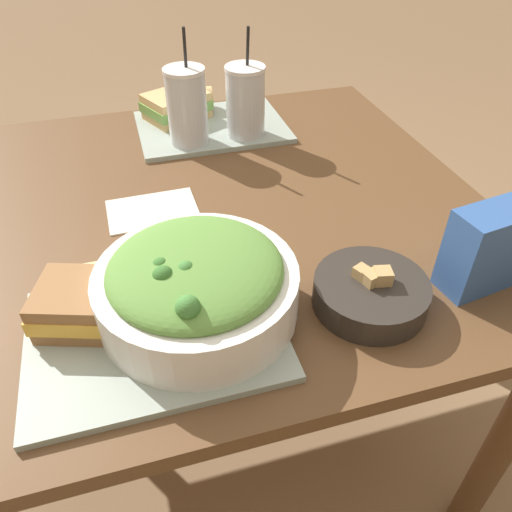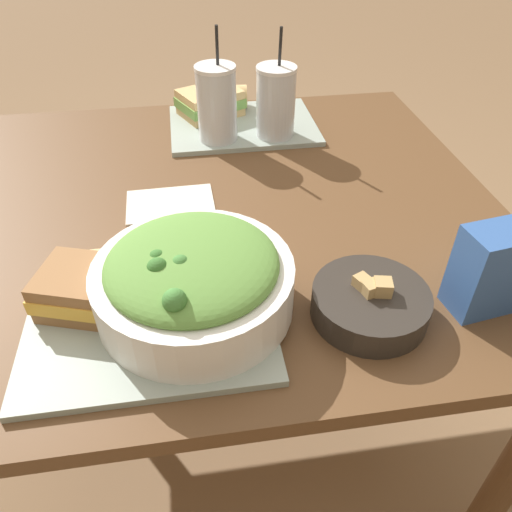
% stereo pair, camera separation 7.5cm
% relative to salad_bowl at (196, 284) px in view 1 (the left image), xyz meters
% --- Properties ---
extents(ground_plane, '(12.00, 12.00, 0.00)m').
position_rel_salad_bowl_xyz_m(ground_plane, '(0.03, 0.30, -0.78)').
color(ground_plane, '#846647').
extents(dining_table, '(1.18, 1.02, 0.71)m').
position_rel_salad_bowl_xyz_m(dining_table, '(0.03, 0.30, -0.16)').
color(dining_table, brown).
rests_on(dining_table, ground_plane).
extents(tray_near, '(0.36, 0.27, 0.01)m').
position_rel_salad_bowl_xyz_m(tray_near, '(-0.07, -0.02, -0.06)').
color(tray_near, '#99A89E').
rests_on(tray_near, dining_table).
extents(tray_far, '(0.36, 0.27, 0.01)m').
position_rel_salad_bowl_xyz_m(tray_far, '(0.16, 0.63, -0.06)').
color(tray_far, '#99A89E').
rests_on(tray_far, dining_table).
extents(salad_bowl, '(0.29, 0.29, 0.12)m').
position_rel_salad_bowl_xyz_m(salad_bowl, '(0.00, 0.00, 0.00)').
color(salad_bowl, white).
rests_on(salad_bowl, tray_near).
extents(soup_bowl, '(0.18, 0.18, 0.07)m').
position_rel_salad_bowl_xyz_m(soup_bowl, '(0.26, -0.05, -0.04)').
color(soup_bowl, '#2D2823').
rests_on(soup_bowl, dining_table).
extents(sandwich_near, '(0.17, 0.15, 0.06)m').
position_rel_salad_bowl_xyz_m(sandwich_near, '(-0.16, 0.03, -0.02)').
color(sandwich_near, olive).
rests_on(sandwich_near, tray_near).
extents(baguette_near, '(0.10, 0.06, 0.06)m').
position_rel_salad_bowl_xyz_m(baguette_near, '(-0.12, 0.08, -0.02)').
color(baguette_near, tan).
rests_on(baguette_near, tray_near).
extents(sandwich_far, '(0.19, 0.17, 0.06)m').
position_rel_salad_bowl_xyz_m(sandwich_far, '(0.08, 0.70, -0.02)').
color(sandwich_far, tan).
rests_on(sandwich_far, tray_far).
extents(baguette_far, '(0.08, 0.07, 0.06)m').
position_rel_salad_bowl_xyz_m(baguette_far, '(0.14, 0.73, -0.02)').
color(baguette_far, tan).
rests_on(baguette_far, tray_far).
extents(drink_cup_dark, '(0.09, 0.09, 0.26)m').
position_rel_salad_bowl_xyz_m(drink_cup_dark, '(0.09, 0.56, 0.03)').
color(drink_cup_dark, silver).
rests_on(drink_cup_dark, tray_far).
extents(drink_cup_red, '(0.09, 0.09, 0.25)m').
position_rel_salad_bowl_xyz_m(drink_cup_red, '(0.22, 0.56, 0.02)').
color(drink_cup_red, silver).
rests_on(drink_cup_red, tray_far).
extents(chip_bag, '(0.16, 0.09, 0.14)m').
position_rel_salad_bowl_xyz_m(chip_bag, '(0.46, -0.05, 0.00)').
color(chip_bag, '#335BA3').
rests_on(chip_bag, dining_table).
extents(napkin_folded, '(0.17, 0.12, 0.00)m').
position_rel_salad_bowl_xyz_m(napkin_folded, '(-0.03, 0.31, -0.06)').
color(napkin_folded, silver).
rests_on(napkin_folded, dining_table).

